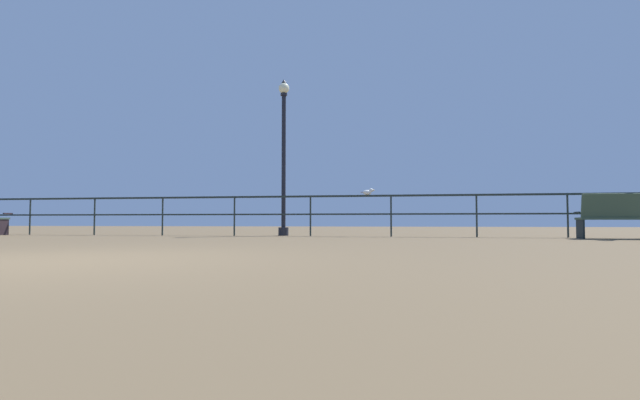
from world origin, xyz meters
TOP-DOWN VIEW (x-y plane):
  - ground_plane at (0.00, 0.00)m, footprint 60.00×60.00m
  - pier_railing at (0.00, 7.96)m, footprint 22.83×0.05m
  - bench_near_left at (8.04, 7.23)m, footprint 1.57×0.63m
  - lamppost_center at (0.23, 8.30)m, footprint 0.29×0.29m
  - seagull_on_rail at (2.53, 7.97)m, footprint 0.36×0.19m

SIDE VIEW (x-z plane):
  - ground_plane at x=0.00m, z-range 0.00..0.00m
  - bench_near_left at x=8.04m, z-range 0.04..1.03m
  - pier_railing at x=0.00m, z-range 0.25..1.31m
  - seagull_on_rail at x=2.53m, z-range 1.05..1.22m
  - lamppost_center at x=0.23m, z-range 0.17..4.43m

